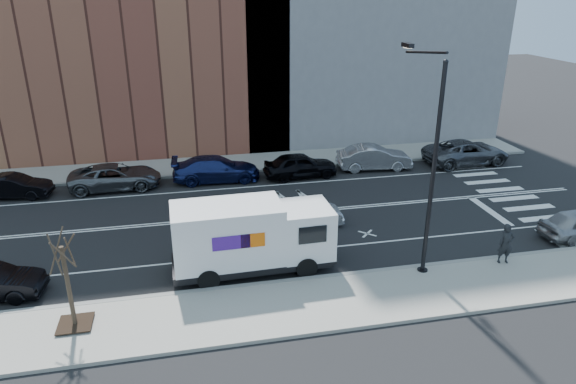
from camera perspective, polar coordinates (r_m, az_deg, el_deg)
name	(u,v)px	position (r m, az deg, el deg)	size (l,w,h in m)	color
ground	(240,217)	(27.71, -5.34, -2.79)	(120.00, 120.00, 0.00)	black
sidewalk_near	(268,310)	(20.07, -2.22, -12.95)	(44.00, 3.60, 0.15)	gray
sidewalk_far	(225,164)	(35.84, -7.05, 3.10)	(44.00, 3.60, 0.15)	gray
curb_near	(261,285)	(21.54, -3.05, -10.24)	(44.00, 0.25, 0.17)	gray
curb_far	(227,173)	(34.14, -6.77, 2.16)	(44.00, 0.25, 0.17)	gray
crosswalk	(507,194)	(33.30, 23.13, -0.19)	(3.00, 14.00, 0.01)	white
road_markings	(240,217)	(27.71, -5.34, -2.79)	(40.00, 8.60, 0.01)	white
streetlight	(429,158)	(21.54, 15.39, 3.66)	(0.44, 4.02, 9.34)	black
street_tree	(70,295)	(19.95, -23.07, -10.44)	(1.20, 1.20, 3.75)	black
fedex_van	(251,236)	(21.96, -4.10, -4.89)	(6.97, 2.61, 3.16)	black
far_parked_b	(14,186)	(33.90, -28.17, 0.55)	(1.45, 4.16, 1.37)	black
far_parked_c	(115,177)	(32.96, -18.64, 1.62)	(2.50, 5.41, 1.50)	#56595F
far_parked_d	(216,169)	(32.78, -7.98, 2.57)	(2.22, 5.47, 1.59)	navy
far_parked_e	(300,165)	(33.11, 1.38, 2.99)	(1.89, 4.70, 1.60)	black
far_parked_f	(374,158)	(35.05, 9.54, 3.80)	(1.72, 4.93, 1.63)	#9B9B9F
far_parked_g	(466,152)	(37.78, 19.20, 4.21)	(2.75, 5.95, 1.65)	#52545A
driving_sedan	(302,213)	(26.37, 1.57, -2.40)	(1.45, 4.16, 1.37)	silver
pedestrian	(506,244)	(24.48, 23.05, -5.32)	(0.67, 0.44, 1.83)	black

